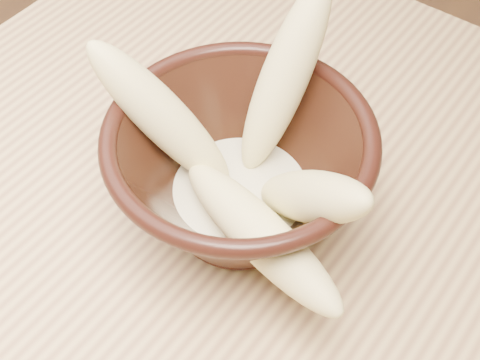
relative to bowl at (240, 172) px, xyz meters
name	(u,v)px	position (x,y,z in m)	size (l,w,h in m)	color
bowl	(240,172)	(0.00, 0.00, 0.00)	(0.21, 0.21, 0.11)	black
milk_puddle	(240,194)	(0.00, 0.00, -0.03)	(0.12, 0.12, 0.02)	beige
banana_upright	(285,77)	(-0.01, 0.07, 0.05)	(0.04, 0.04, 0.17)	#F2E78F
banana_left	(161,116)	(-0.07, -0.01, 0.03)	(0.04, 0.04, 0.16)	#F2E78F
banana_right	(311,197)	(0.07, 0.00, 0.03)	(0.04, 0.04, 0.14)	#F2E78F
banana_across	(259,234)	(0.05, -0.04, 0.00)	(0.04, 0.04, 0.17)	#F2E78F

